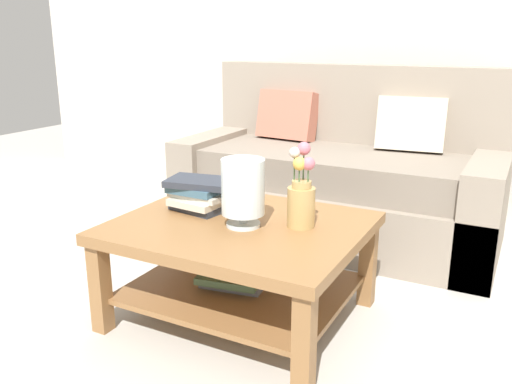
# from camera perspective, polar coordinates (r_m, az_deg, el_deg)

# --- Properties ---
(ground_plane) EXTENTS (10.00, 10.00, 0.00)m
(ground_plane) POSITION_cam_1_polar(r_m,az_deg,el_deg) (2.84, 2.04, -9.52)
(ground_plane) COLOR #B7B2A8
(back_wall) EXTENTS (6.40, 0.12, 2.70)m
(back_wall) POSITION_cam_1_polar(r_m,az_deg,el_deg) (4.11, 12.80, 17.50)
(back_wall) COLOR beige
(back_wall) RESTS_ON ground
(couch) EXTENTS (1.94, 0.90, 1.06)m
(couch) POSITION_cam_1_polar(r_m,az_deg,el_deg) (3.43, 8.89, 1.38)
(couch) COLOR gray
(couch) RESTS_ON ground
(coffee_table) EXTENTS (1.05, 0.88, 0.45)m
(coffee_table) POSITION_cam_1_polar(r_m,az_deg,el_deg) (2.39, -1.73, -6.16)
(coffee_table) COLOR olive
(coffee_table) RESTS_ON ground
(book_stack_main) EXTENTS (0.33, 0.25, 0.15)m
(book_stack_main) POSITION_cam_1_polar(r_m,az_deg,el_deg) (2.50, -5.98, -0.20)
(book_stack_main) COLOR #2D333D
(book_stack_main) RESTS_ON coffee_table
(glass_hurricane_vase) EXTENTS (0.18, 0.18, 0.29)m
(glass_hurricane_vase) POSITION_cam_1_polar(r_m,az_deg,el_deg) (2.25, -1.38, 0.34)
(glass_hurricane_vase) COLOR silver
(glass_hurricane_vase) RESTS_ON coffee_table
(flower_pitcher) EXTENTS (0.12, 0.12, 0.36)m
(flower_pitcher) POSITION_cam_1_polar(r_m,az_deg,el_deg) (2.26, 4.84, -0.44)
(flower_pitcher) COLOR tan
(flower_pitcher) RESTS_ON coffee_table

